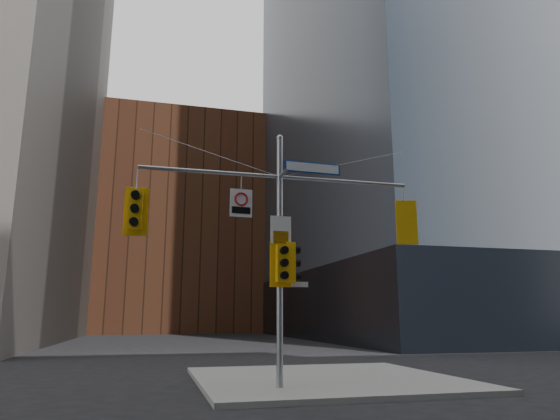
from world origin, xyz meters
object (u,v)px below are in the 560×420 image
traffic_light_east_arm (405,223)px  street_sign_blade (313,168)px  traffic_light_west_arm (135,210)px  traffic_light_pole_side (291,263)px  traffic_light_pole_front (282,263)px  regulatory_sign_arm (241,202)px  signal_assembly (280,230)px

traffic_light_east_arm → street_sign_blade: 3.33m
traffic_light_west_arm → traffic_light_pole_side: (4.32, -0.00, -1.30)m
traffic_light_pole_side → street_sign_blade: (0.69, -0.01, 2.85)m
traffic_light_pole_front → regulatory_sign_arm: 2.08m
signal_assembly → street_sign_blade: bearing=0.2°
traffic_light_west_arm → street_sign_blade: bearing=3.6°
signal_assembly → regulatory_sign_arm: size_ratio=9.99×
traffic_light_east_arm → traffic_light_west_arm: bearing=12.7°
traffic_light_pole_front → street_sign_blade: 3.09m
traffic_light_west_arm → traffic_light_east_arm: size_ratio=0.99×
traffic_light_east_arm → traffic_light_pole_side: bearing=12.6°
regulatory_sign_arm → traffic_light_pole_side: bearing=-2.9°
traffic_light_west_arm → traffic_light_east_arm: traffic_light_east_arm is taller
traffic_light_east_arm → street_sign_blade: street_sign_blade is taller
traffic_light_pole_front → traffic_light_west_arm: bearing=173.9°
traffic_light_pole_side → regulatory_sign_arm: regulatory_sign_arm is taller
traffic_light_east_arm → street_sign_blade: size_ratio=0.77×
signal_assembly → street_sign_blade: (1.01, 0.00, 1.93)m
signal_assembly → regulatory_sign_arm: 1.36m
traffic_light_west_arm → street_sign_blade: 5.24m
traffic_light_pole_side → regulatory_sign_arm: (-1.46, -0.03, 1.68)m
street_sign_blade → traffic_light_west_arm: bearing=177.7°
signal_assembly → traffic_light_pole_front: 1.01m
traffic_light_west_arm → regulatory_sign_arm: (2.86, -0.03, 0.38)m
traffic_light_east_arm → regulatory_sign_arm: bearing=13.0°
traffic_light_east_arm → traffic_light_pole_front: (-3.96, -0.27, -1.36)m
traffic_light_west_arm → traffic_light_pole_front: traffic_light_west_arm is taller
signal_assembly → traffic_light_pole_side: size_ratio=7.00×
traffic_light_pole_side → street_sign_blade: size_ratio=0.65×
traffic_light_west_arm → traffic_light_pole_side: bearing=3.7°
signal_assembly → traffic_light_pole_side: signal_assembly is taller
traffic_light_east_arm → traffic_light_pole_front: traffic_light_east_arm is taller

